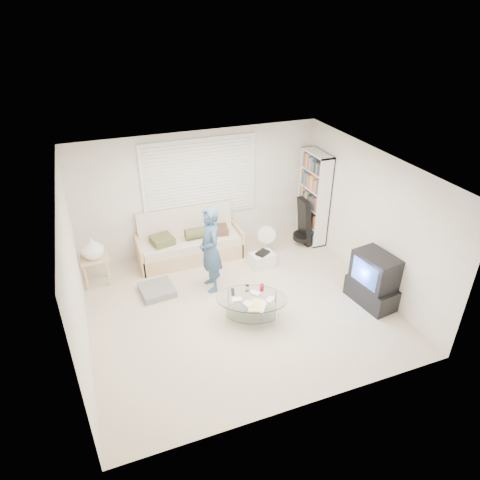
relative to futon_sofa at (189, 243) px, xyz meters
name	(u,v)px	position (x,y,z in m)	size (l,w,h in m)	color
ground	(239,306)	(0.38, -1.87, -0.33)	(5.00, 5.00, 0.00)	#C4B098
room_shell	(229,210)	(0.38, -1.40, 1.29)	(5.02, 4.52, 2.51)	beige
window_blinds	(200,179)	(0.38, 0.33, 1.22)	(2.32, 0.08, 1.62)	silver
futon_sofa	(189,243)	(0.00, 0.00, 0.00)	(2.09, 0.84, 1.02)	tan
grey_floor_pillow	(157,290)	(-0.88, -1.00, -0.27)	(0.58, 0.58, 0.13)	slate
side_table	(93,250)	(-1.84, -0.30, 0.39)	(0.50, 0.40, 0.98)	tan
bookshelf	(314,198)	(2.70, -0.18, 0.65)	(0.31, 0.83, 1.98)	white
guitar_case	(304,225)	(2.41, -0.36, 0.13)	(0.38, 0.39, 1.05)	black
floor_fan	(265,237)	(1.52, -0.39, 0.03)	(0.39, 0.26, 0.63)	white
storage_bin	(262,259)	(1.26, -0.83, -0.19)	(0.48, 0.36, 0.32)	white
tv_unit	(373,280)	(2.57, -2.57, 0.13)	(0.59, 0.94, 0.96)	black
coffee_table	(252,302)	(0.45, -2.27, 0.02)	(1.37, 1.16, 0.56)	silver
standing_person	(210,250)	(0.10, -1.18, 0.48)	(0.59, 0.39, 1.63)	#325270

